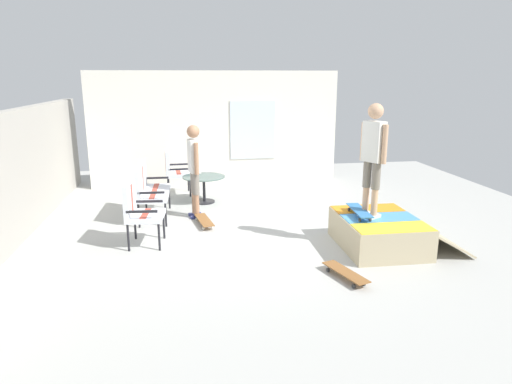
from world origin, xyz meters
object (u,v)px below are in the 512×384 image
object	(u,v)px
patio_bench	(148,186)
patio_table	(204,184)
skateboard_spare	(345,273)
skate_ramp	(380,232)
patio_chair_by_wall	(138,208)
person_watching	(194,164)
skateboard_by_bench	(204,220)
patio_chair_near_house	(173,168)
skateboard_on_ramp	(359,211)
person_skater	(373,152)

from	to	relation	value
patio_bench	patio_table	distance (m)	1.44
patio_table	skateboard_spare	xyz separation A→B (m)	(-4.09, -1.69, -0.32)
skate_ramp	patio_chair_by_wall	size ratio (longest dim) A/B	1.80
patio_table	person_watching	size ratio (longest dim) A/B	0.51
skateboard_by_bench	skateboard_spare	world-z (taller)	same
skate_ramp	patio_bench	world-z (taller)	patio_bench
skate_ramp	patio_chair_by_wall	xyz separation A→B (m)	(0.69, 3.76, 0.36)
patio_chair_by_wall	person_watching	distance (m)	1.70
skate_ramp	patio_chair_near_house	distance (m)	5.06
patio_chair_by_wall	patio_bench	bearing A→B (deg)	-1.83
skateboard_on_ramp	person_watching	bearing A→B (deg)	52.20
patio_table	skateboard_on_ramp	xyz separation A→B (m)	(-2.96, -2.30, 0.18)
patio_table	skateboard_spare	size ratio (longest dim) A/B	1.09
skateboard_on_ramp	patio_chair_near_house	bearing A→B (deg)	38.31
patio_chair_by_wall	patio_table	size ratio (longest dim) A/B	1.13
patio_chair_by_wall	skateboard_spare	size ratio (longest dim) A/B	1.24
person_skater	skateboard_by_bench	xyz separation A→B (m)	(1.49, 2.51, -1.44)
person_watching	skateboard_spare	world-z (taller)	person_watching
patio_bench	skateboard_spare	bearing A→B (deg)	-138.77
skate_ramp	person_watching	world-z (taller)	person_watching
patio_table	skateboard_by_bench	world-z (taller)	patio_table
skateboard_spare	patio_table	bearing A→B (deg)	22.49
skate_ramp	person_skater	distance (m)	1.29
skateboard_by_bench	skateboard_on_ramp	world-z (taller)	skateboard_on_ramp
patio_chair_by_wall	skateboard_spare	xyz separation A→B (m)	(-1.71, -2.82, -0.53)
skateboard_spare	skateboard_on_ramp	distance (m)	1.37
patio_chair_near_house	patio_table	distance (m)	1.03
patio_bench	skateboard_on_ramp	bearing A→B (deg)	-121.10
person_skater	skateboard_by_bench	bearing A→B (deg)	59.26
skate_ramp	patio_chair_near_house	xyz separation A→B (m)	(3.84, 3.28, 0.36)
person_watching	person_skater	distance (m)	3.35
patio_table	skate_ramp	bearing A→B (deg)	-139.42
person_skater	skateboard_spare	xyz separation A→B (m)	(-1.07, 0.75, -1.44)
patio_table	patio_chair_near_house	bearing A→B (deg)	40.16
skateboard_spare	skateboard_on_ramp	size ratio (longest dim) A/B	1.01
skate_ramp	patio_table	size ratio (longest dim) A/B	2.04
patio_bench	person_watching	xyz separation A→B (m)	(-0.10, -0.88, 0.42)
patio_chair_by_wall	skateboard_on_ramp	distance (m)	3.48
skate_ramp	skateboard_on_ramp	xyz separation A→B (m)	(0.10, 0.32, 0.33)
patio_chair_by_wall	person_watching	bearing A→B (deg)	-34.17
person_watching	skateboard_spare	bearing A→B (deg)	-148.26
patio_chair_near_house	skateboard_by_bench	world-z (taller)	patio_chair_near_house
skateboard_by_bench	person_watching	bearing A→B (deg)	14.97
skate_ramp	patio_table	distance (m)	4.04
person_skater	skateboard_by_bench	world-z (taller)	person_skater
patio_bench	patio_chair_near_house	xyz separation A→B (m)	(1.70, -0.43, -0.00)
patio_bench	patio_chair_by_wall	distance (m)	1.46
person_watching	patio_chair_by_wall	bearing A→B (deg)	145.83
skateboard_spare	skateboard_on_ramp	world-z (taller)	skateboard_on_ramp
skate_ramp	skateboard_spare	world-z (taller)	skate_ramp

